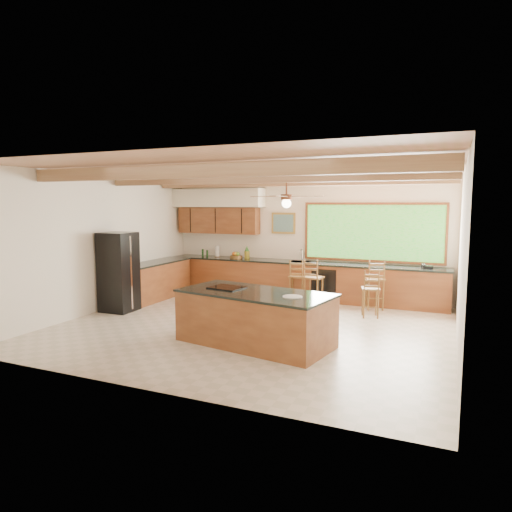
% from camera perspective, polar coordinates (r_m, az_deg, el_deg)
% --- Properties ---
extents(ground, '(7.20, 7.20, 0.00)m').
position_cam_1_polar(ground, '(8.85, -0.48, -8.85)').
color(ground, beige).
rests_on(ground, ground).
extents(room_shell, '(7.27, 6.54, 3.02)m').
position_cam_1_polar(room_shell, '(9.20, 0.20, 5.70)').
color(room_shell, white).
rests_on(room_shell, ground).
extents(counter_run, '(7.12, 3.10, 1.26)m').
position_cam_1_polar(counter_run, '(11.33, 0.91, -3.01)').
color(counter_run, brown).
rests_on(counter_run, ground).
extents(island, '(2.74, 1.63, 0.91)m').
position_cam_1_polar(island, '(7.72, -0.14, -7.73)').
color(island, brown).
rests_on(island, ground).
extents(refrigerator, '(0.70, 0.68, 1.73)m').
position_cam_1_polar(refrigerator, '(10.41, -16.80, -1.92)').
color(refrigerator, black).
rests_on(refrigerator, ground).
extents(bar_stool_a, '(0.42, 0.42, 1.04)m').
position_cam_1_polar(bar_stool_a, '(10.85, 5.10, -2.66)').
color(bar_stool_a, brown).
rests_on(bar_stool_a, ground).
extents(bar_stool_b, '(0.43, 0.43, 1.11)m').
position_cam_1_polar(bar_stool_b, '(10.49, 7.11, -2.79)').
color(bar_stool_b, brown).
rests_on(bar_stool_b, ground).
extents(bar_stool_c, '(0.44, 0.44, 1.00)m').
position_cam_1_polar(bar_stool_c, '(9.71, 14.07, -4.09)').
color(bar_stool_c, brown).
rests_on(bar_stool_c, ground).
extents(bar_stool_d, '(0.52, 0.52, 1.13)m').
position_cam_1_polar(bar_stool_d, '(10.44, 14.58, -2.90)').
color(bar_stool_d, brown).
rests_on(bar_stool_d, ground).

